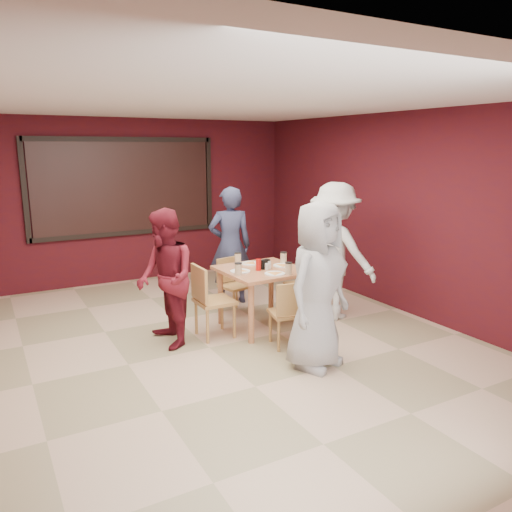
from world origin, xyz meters
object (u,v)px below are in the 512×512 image
chair_front (289,310)px  diner_front (317,286)px  chair_back (232,282)px  dining_table (262,276)px  diner_back (230,246)px  chair_left (209,297)px  diner_right (335,251)px  chair_right (309,281)px  diner_left (165,279)px

chair_front → diner_front: size_ratio=0.45×
chair_front → chair_back: bearing=89.5°
dining_table → diner_back: size_ratio=0.59×
chair_left → diner_right: bearing=-4.1°
chair_back → chair_right: size_ratio=0.85×
diner_front → diner_back: (0.20, 2.47, -0.01)m
chair_right → diner_left: (-2.05, -0.02, 0.30)m
chair_right → diner_left: 2.07m
diner_back → chair_front: bearing=102.1°
chair_right → diner_left: bearing=-179.4°
dining_table → diner_front: (-0.08, -1.30, 0.20)m
dining_table → chair_left: dining_table is taller
dining_table → diner_right: (1.06, -0.12, 0.24)m
diner_front → diner_left: bearing=111.1°
chair_front → diner_left: 1.49m
dining_table → chair_right: (0.77, 0.05, -0.18)m
dining_table → diner_back: diner_back is taller
chair_back → diner_right: size_ratio=0.42×
chair_front → diner_left: (-1.22, 0.77, 0.36)m
chair_back → chair_right: (0.82, -0.73, 0.08)m
chair_right → chair_back: bearing=138.4°
chair_left → chair_back: bearing=47.6°
chair_left → diner_left: 0.61m
chair_front → chair_left: 1.02m
dining_table → chair_right: size_ratio=1.14×
dining_table → chair_back: 0.82m
chair_left → diner_front: size_ratio=0.51×
diner_back → diner_left: (-1.40, -1.15, -0.06)m
chair_right → chair_left: bearing=-178.5°
chair_back → chair_right: chair_right is taller
chair_left → diner_front: diner_front is taller
diner_right → dining_table: bearing=63.1°
chair_back → diner_front: size_ratio=0.43×
diner_left → dining_table: bearing=90.5°
chair_back → diner_right: diner_right is taller
chair_back → diner_left: 1.49m
chair_right → diner_front: 1.64m
diner_front → diner_back: 2.48m
chair_back → chair_left: chair_left is taller
chair_front → diner_front: (-0.02, -0.55, 0.44)m
chair_front → diner_right: (1.13, 0.62, 0.47)m
diner_left → chair_left: bearing=89.7°
chair_front → chair_right: chair_right is taller
dining_table → chair_left: (-0.75, 0.01, -0.17)m
chair_front → diner_front: 0.71m
diner_left → diner_front: bearing=43.8°
diner_left → diner_right: bearing=88.0°
chair_left → diner_back: bearing=53.3°
diner_front → chair_left: bearing=96.0°
dining_table → diner_left: bearing=178.8°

